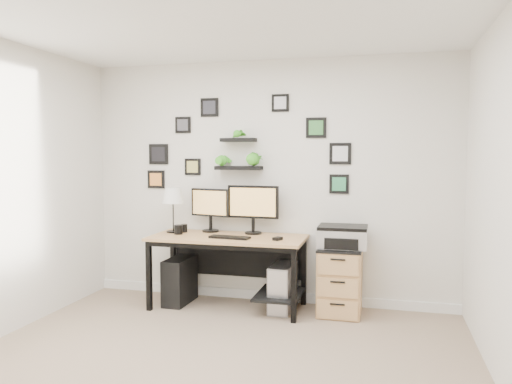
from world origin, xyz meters
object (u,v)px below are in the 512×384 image
(monitor_right, at_px, (253,205))
(file_cabinet, at_px, (340,280))
(pc_tower_grey, at_px, (283,287))
(desk, at_px, (232,248))
(monitor_left, at_px, (210,207))
(pc_tower_black, at_px, (180,280))
(table_lamp, at_px, (173,197))
(mug, at_px, (178,230))
(printer, at_px, (343,237))

(monitor_right, distance_m, file_cabinet, 1.19)
(pc_tower_grey, bearing_deg, desk, -179.61)
(monitor_left, height_order, file_cabinet, monitor_left)
(monitor_left, bearing_deg, pc_tower_black, -142.52)
(table_lamp, distance_m, pc_tower_black, 0.90)
(pc_tower_black, bearing_deg, file_cabinet, 3.90)
(table_lamp, bearing_deg, mug, -45.98)
(mug, bearing_deg, table_lamp, 134.02)
(monitor_left, distance_m, mug, 0.43)
(desk, height_order, mug, mug)
(desk, relative_size, table_lamp, 3.30)
(monitor_left, height_order, mug, monitor_left)
(monitor_right, height_order, pc_tower_black, monitor_right)
(mug, xyz_separation_m, printer, (1.72, 0.11, -0.02))
(file_cabinet, bearing_deg, desk, -177.01)
(desk, xyz_separation_m, mug, (-0.58, -0.04, 0.17))
(mug, xyz_separation_m, pc_tower_grey, (1.12, 0.05, -0.56))
(monitor_right, bearing_deg, monitor_left, 177.55)
(desk, bearing_deg, mug, -175.66)
(pc_tower_grey, bearing_deg, monitor_left, 167.17)
(monitor_right, height_order, table_lamp, monitor_right)
(table_lamp, bearing_deg, pc_tower_black, -37.76)
(monitor_left, distance_m, table_lamp, 0.42)
(monitor_right, relative_size, printer, 1.16)
(desk, xyz_separation_m, monitor_right, (0.18, 0.18, 0.43))
(desk, distance_m, printer, 1.15)
(desk, xyz_separation_m, table_lamp, (-0.69, 0.07, 0.51))
(table_lamp, distance_m, pc_tower_grey, 1.53)
(table_lamp, height_order, mug, table_lamp)
(file_cabinet, bearing_deg, pc_tower_black, -177.57)
(file_cabinet, bearing_deg, mug, -176.54)
(monitor_right, xyz_separation_m, printer, (0.96, -0.11, -0.28))
(mug, height_order, printer, printer)
(printer, bearing_deg, mug, -176.39)
(table_lamp, xyz_separation_m, pc_tower_grey, (1.23, -0.06, -0.90))
(monitor_left, xyz_separation_m, printer, (1.44, -0.13, -0.25))
(pc_tower_black, distance_m, file_cabinet, 1.70)
(monitor_right, height_order, mug, monitor_right)
(mug, height_order, pc_tower_grey, mug)
(desk, distance_m, pc_tower_grey, 0.67)
(desk, relative_size, monitor_left, 3.38)
(table_lamp, bearing_deg, desk, -5.45)
(monitor_left, bearing_deg, monitor_right, -2.45)
(printer, bearing_deg, pc_tower_grey, -174.21)
(pc_tower_black, bearing_deg, desk, 2.83)
(mug, xyz_separation_m, pc_tower_black, (-0.00, 0.03, -0.56))
(table_lamp, bearing_deg, monitor_left, 19.18)
(monitor_right, xyz_separation_m, pc_tower_grey, (0.36, -0.17, -0.82))
(monitor_right, xyz_separation_m, pc_tower_black, (-0.76, -0.19, -0.81))
(pc_tower_black, xyz_separation_m, file_cabinet, (1.70, 0.07, 0.09))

